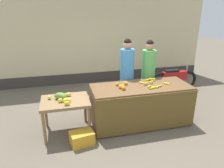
{
  "coord_description": "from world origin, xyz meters",
  "views": [
    {
      "loc": [
        -1.34,
        -4.01,
        2.52
      ],
      "look_at": [
        -0.3,
        0.15,
        0.95
      ],
      "focal_mm": 33.45,
      "sensor_mm": 36.0,
      "label": 1
    }
  ],
  "objects": [
    {
      "name": "ground_plane",
      "position": [
        0.0,
        0.0,
        0.0
      ],
      "size": [
        24.0,
        24.0,
        0.0
      ],
      "primitive_type": "plane",
      "color": "#665B4C"
    },
    {
      "name": "market_wall_back",
      "position": [
        0.0,
        3.15,
        1.66
      ],
      "size": [
        7.66,
        0.23,
        3.39
      ],
      "color": "beige",
      "rests_on": "ground"
    },
    {
      "name": "fruit_stall_counter",
      "position": [
        0.33,
        -0.01,
        0.45
      ],
      "size": [
        2.2,
        0.9,
        0.9
      ],
      "color": "brown",
      "rests_on": "ground"
    },
    {
      "name": "side_table_wooden",
      "position": [
        -1.33,
        0.0,
        0.65
      ],
      "size": [
        0.97,
        0.76,
        0.75
      ],
      "color": "olive",
      "rests_on": "ground"
    },
    {
      "name": "banana_bunch_pile",
      "position": [
        0.58,
        0.01,
        0.93
      ],
      "size": [
        0.62,
        0.59,
        0.07
      ],
      "color": "yellow",
      "rests_on": "fruit_stall_counter"
    },
    {
      "name": "orange_pile",
      "position": [
        -0.1,
        0.01,
        0.94
      ],
      "size": [
        0.27,
        0.36,
        0.09
      ],
      "color": "orange",
      "rests_on": "fruit_stall_counter"
    },
    {
      "name": "mango_papaya_pile",
      "position": [
        -1.39,
        0.04,
        0.81
      ],
      "size": [
        0.5,
        0.54,
        0.14
      ],
      "color": "yellow",
      "rests_on": "side_table_wooden"
    },
    {
      "name": "vendor_woman_blue_shirt",
      "position": [
        0.22,
        0.69,
        0.93
      ],
      "size": [
        0.34,
        0.34,
        1.85
      ],
      "color": "#33333D",
      "rests_on": "ground"
    },
    {
      "name": "vendor_woman_green_shirt",
      "position": [
        0.79,
        0.7,
        0.91
      ],
      "size": [
        0.34,
        0.34,
        1.8
      ],
      "color": "#33333D",
      "rests_on": "ground"
    },
    {
      "name": "parked_motorcycle",
      "position": [
        2.09,
        1.59,
        0.4
      ],
      "size": [
        1.6,
        0.18,
        0.88
      ],
      "color": "black",
      "rests_on": "ground"
    },
    {
      "name": "produce_crate",
      "position": [
        -1.07,
        -0.51,
        0.13
      ],
      "size": [
        0.49,
        0.39,
        0.26
      ],
      "primitive_type": "cube",
      "rotation": [
        0.0,
        0.0,
        0.18
      ],
      "color": "gold",
      "rests_on": "ground"
    },
    {
      "name": "produce_sack",
      "position": [
        -0.59,
        0.81,
        0.27
      ],
      "size": [
        0.42,
        0.37,
        0.54
      ],
      "primitive_type": "ellipsoid",
      "rotation": [
        0.0,
        0.0,
        2.92
      ],
      "color": "tan",
      "rests_on": "ground"
    }
  ]
}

